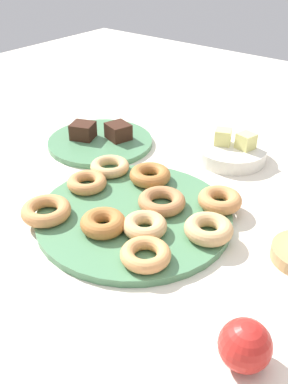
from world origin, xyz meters
TOP-DOWN VIEW (x-y plane):
  - ground_plane at (0.00, 0.00)m, footprint 2.40×2.40m
  - donut_plate at (0.00, 0.00)m, footprint 0.37×0.37m
  - donut_0 at (-0.05, 0.11)m, footprint 0.09×0.09m
  - donut_1 at (0.14, 0.03)m, footprint 0.12×0.12m
  - donut_2 at (0.05, -0.03)m, footprint 0.11×0.11m
  - donut_3 at (0.11, 0.12)m, footprint 0.09×0.09m
  - donut_4 at (-0.01, -0.07)m, footprint 0.11×0.11m
  - donut_5 at (-0.13, 0.01)m, footprint 0.11×0.11m
  - donut_6 at (-0.12, -0.11)m, footprint 0.13×0.13m
  - donut_7 at (0.03, 0.05)m, footprint 0.12×0.12m
  - donut_8 at (-0.14, 0.09)m, footprint 0.09×0.09m
  - donut_9 at (0.10, -0.09)m, footprint 0.11×0.11m
  - cake_plate at (-0.27, 0.19)m, footprint 0.26×0.26m
  - brownie_near at (-0.31, 0.17)m, footprint 0.07×0.07m
  - brownie_far at (-0.24, 0.22)m, footprint 0.07×0.06m
  - fruit_bowl at (0.02, 0.32)m, footprint 0.16×0.16m
  - melon_chunk_left at (-0.00, 0.32)m, footprint 0.05×0.05m
  - melon_chunk_right at (0.05, 0.34)m, footprint 0.04×0.04m
  - apple at (0.31, -0.16)m, footprint 0.07×0.07m

SIDE VIEW (x-z plane):
  - ground_plane at x=0.00m, z-range 0.00..0.00m
  - cake_plate at x=-0.27m, z-range 0.00..0.01m
  - donut_plate at x=0.00m, z-range 0.00..0.01m
  - fruit_bowl at x=0.02m, z-range 0.00..0.03m
  - donut_8 at x=-0.14m, z-range 0.01..0.04m
  - donut_9 at x=0.10m, z-range 0.01..0.04m
  - donut_5 at x=-0.13m, z-range 0.01..0.04m
  - donut_7 at x=0.03m, z-range 0.01..0.04m
  - donut_6 at x=-0.12m, z-range 0.01..0.04m
  - donut_2 at x=0.05m, z-range 0.01..0.04m
  - donut_0 at x=-0.05m, z-range 0.01..0.04m
  - donut_3 at x=0.11m, z-range 0.01..0.04m
  - donut_1 at x=0.14m, z-range 0.01..0.04m
  - donut_4 at x=-0.01m, z-range 0.01..0.04m
  - brownie_near at x=-0.31m, z-range 0.01..0.05m
  - brownie_far at x=-0.24m, z-range 0.01..0.05m
  - apple at x=0.31m, z-range 0.00..0.07m
  - melon_chunk_left at x=0.00m, z-range 0.03..0.07m
  - melon_chunk_right at x=0.05m, z-range 0.03..0.07m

